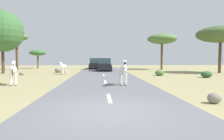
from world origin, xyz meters
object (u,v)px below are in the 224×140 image
object	(u,v)px
tree_0	(2,31)
rock_1	(214,98)
tree_5	(16,38)
zebra_1	(13,70)
car_0	(105,65)
tree_7	(38,53)
zebra_0	(123,70)
bush_0	(206,74)
tree_3	(162,39)
rock_3	(22,74)
zebra_2	(63,67)
car_1	(95,64)
bush_1	(160,73)
rock_4	(58,70)
tree_4	(221,34)

from	to	relation	value
tree_0	rock_1	xyz separation A→B (m)	(15.57, -16.48, -4.63)
tree_0	tree_5	world-z (taller)	tree_0
zebra_1	tree_0	world-z (taller)	tree_0
car_0	tree_7	bearing A→B (deg)	146.18
zebra_0	tree_0	distance (m)	17.39
zebra_1	bush_0	distance (m)	15.93
tree_0	tree_3	size ratio (longest dim) A/B	1.30
rock_1	rock_3	bearing A→B (deg)	131.90
bush_0	tree_5	bearing A→B (deg)	147.02
zebra_2	rock_1	xyz separation A→B (m)	(8.39, -14.69, -0.63)
car_1	tree_3	xyz separation A→B (m)	(10.45, -1.72, 3.89)
zebra_1	tree_7	bearing A→B (deg)	83.80
zebra_1	tree_3	distance (m)	23.61
tree_0	bush_1	xyz separation A→B (m)	(17.21, -3.83, -4.57)
tree_7	bush_1	bearing A→B (deg)	-43.33
tree_0	bush_1	distance (m)	18.21
tree_3	rock_4	world-z (taller)	tree_3
zebra_0	tree_3	xyz separation A→B (m)	(8.20, 18.47, 3.70)
bush_0	rock_4	bearing A→B (deg)	153.08
bush_0	rock_4	distance (m)	16.64
zebra_2	tree_7	size ratio (longest dim) A/B	0.44
zebra_1	tree_5	size ratio (longest dim) A/B	0.29
car_0	tree_0	world-z (taller)	tree_0
zebra_2	tree_0	size ratio (longest dim) A/B	0.20
zebra_1	zebra_2	distance (m)	8.80
tree_5	tree_3	bearing A→B (deg)	-3.37
tree_3	tree_4	size ratio (longest dim) A/B	1.00
tree_4	tree_7	size ratio (longest dim) A/B	1.73
car_1	tree_7	xyz separation A→B (m)	(-10.06, 3.27, 1.85)
car_1	tree_3	bearing A→B (deg)	-11.10
zebra_1	tree_7	xyz separation A→B (m)	(-5.17, 22.55, 1.72)
zebra_1	rock_1	bearing A→B (deg)	-50.07
rock_1	rock_3	size ratio (longest dim) A/B	1.11
tree_4	bush_1	distance (m)	9.87
car_0	zebra_1	bearing A→B (deg)	-111.57
car_1	tree_0	distance (m)	14.20
zebra_1	bush_1	distance (m)	13.48
car_1	tree_4	distance (m)	18.23
bush_1	rock_1	distance (m)	12.76
tree_3	tree_4	xyz separation A→B (m)	(4.67, -7.74, -0.14)
tree_3	tree_5	xyz separation A→B (m)	(-22.61, 1.33, 0.23)
car_0	tree_0	bearing A→B (deg)	-160.31
zebra_1	rock_3	world-z (taller)	zebra_1
tree_5	bush_0	size ratio (longest dim) A/B	5.74
rock_4	car_0	bearing A→B (deg)	21.54
bush_0	tree_0	bearing A→B (deg)	163.37
bush_1	tree_4	bearing A→B (deg)	21.24
tree_5	rock_1	xyz separation A→B (m)	(17.37, -24.94, -4.76)
bush_0	rock_3	xyz separation A→B (m)	(-17.86, 3.78, -0.14)
zebra_2	tree_3	xyz separation A→B (m)	(13.64, 8.91, 3.90)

